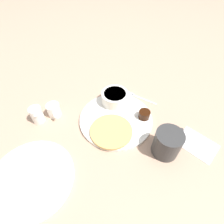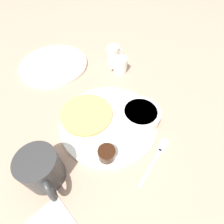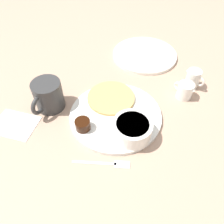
{
  "view_description": "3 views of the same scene",
  "coord_description": "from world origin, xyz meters",
  "px_view_note": "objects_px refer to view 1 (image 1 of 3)",
  "views": [
    {
      "loc": [
        0.28,
        -0.32,
        0.52
      ],
      "look_at": [
        -0.02,
        -0.0,
        0.04
      ],
      "focal_mm": 28.0,
      "sensor_mm": 36.0,
      "label": 1
    },
    {
      "loc": [
        0.19,
        0.22,
        0.42
      ],
      "look_at": [
        -0.01,
        0.0,
        0.04
      ],
      "focal_mm": 28.0,
      "sensor_mm": 36.0,
      "label": 2
    },
    {
      "loc": [
        -0.11,
        0.42,
        0.51
      ],
      "look_at": [
        0.01,
        0.01,
        0.03
      ],
      "focal_mm": 35.0,
      "sensor_mm": 36.0,
      "label": 3
    }
  ],
  "objects_px": {
    "plate": "(116,119)",
    "creamer_pitcher_far": "(37,114)",
    "bowl": "(115,97)",
    "creamer_pitcher_near": "(54,110)",
    "fork": "(137,96)",
    "coffee_mug": "(168,143)"
  },
  "relations": [
    {
      "from": "creamer_pitcher_far",
      "to": "coffee_mug",
      "type": "bearing_deg",
      "value": 27.64
    },
    {
      "from": "plate",
      "to": "fork",
      "type": "bearing_deg",
      "value": 98.71
    },
    {
      "from": "creamer_pitcher_far",
      "to": "fork",
      "type": "xyz_separation_m",
      "value": [
        0.19,
        0.36,
        -0.03
      ]
    },
    {
      "from": "plate",
      "to": "fork",
      "type": "relative_size",
      "value": 1.86
    },
    {
      "from": "creamer_pitcher_near",
      "to": "fork",
      "type": "distance_m",
      "value": 0.35
    },
    {
      "from": "bowl",
      "to": "fork",
      "type": "xyz_separation_m",
      "value": [
        0.04,
        0.1,
        -0.04
      ]
    },
    {
      "from": "creamer_pitcher_near",
      "to": "coffee_mug",
      "type": "bearing_deg",
      "value": 22.06
    },
    {
      "from": "coffee_mug",
      "to": "fork",
      "type": "distance_m",
      "value": 0.28
    },
    {
      "from": "creamer_pitcher_far",
      "to": "fork",
      "type": "distance_m",
      "value": 0.41
    },
    {
      "from": "creamer_pitcher_far",
      "to": "fork",
      "type": "height_order",
      "value": "creamer_pitcher_far"
    },
    {
      "from": "creamer_pitcher_near",
      "to": "plate",
      "type": "bearing_deg",
      "value": 37.21
    },
    {
      "from": "bowl",
      "to": "creamer_pitcher_near",
      "type": "distance_m",
      "value": 0.24
    },
    {
      "from": "fork",
      "to": "creamer_pitcher_far",
      "type": "bearing_deg",
      "value": -117.39
    },
    {
      "from": "bowl",
      "to": "coffee_mug",
      "type": "distance_m",
      "value": 0.27
    },
    {
      "from": "fork",
      "to": "coffee_mug",
      "type": "bearing_deg",
      "value": -31.7
    },
    {
      "from": "creamer_pitcher_near",
      "to": "fork",
      "type": "xyz_separation_m",
      "value": [
        0.17,
        0.3,
        -0.03
      ]
    },
    {
      "from": "coffee_mug",
      "to": "creamer_pitcher_far",
      "type": "bearing_deg",
      "value": -152.36
    },
    {
      "from": "creamer_pitcher_far",
      "to": "fork",
      "type": "bearing_deg",
      "value": 62.61
    },
    {
      "from": "coffee_mug",
      "to": "creamer_pitcher_far",
      "type": "height_order",
      "value": "coffee_mug"
    },
    {
      "from": "bowl",
      "to": "creamer_pitcher_near",
      "type": "height_order",
      "value": "bowl"
    },
    {
      "from": "plate",
      "to": "creamer_pitcher_far",
      "type": "height_order",
      "value": "creamer_pitcher_far"
    },
    {
      "from": "coffee_mug",
      "to": "plate",
      "type": "bearing_deg",
      "value": -175.53
    }
  ]
}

